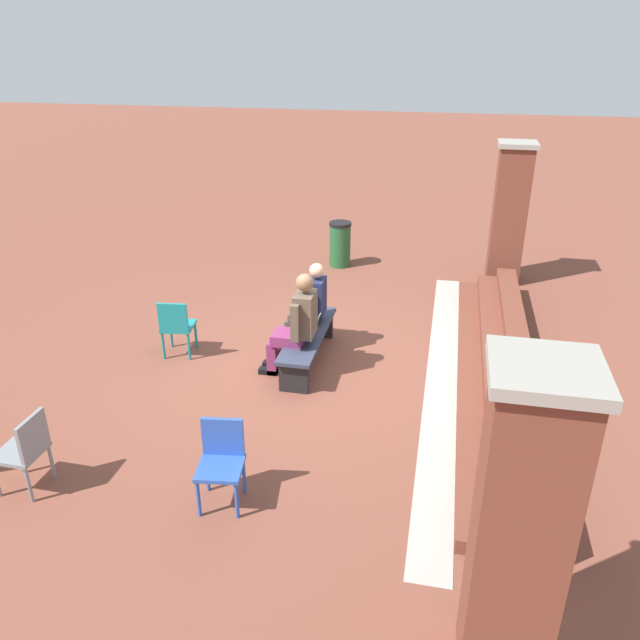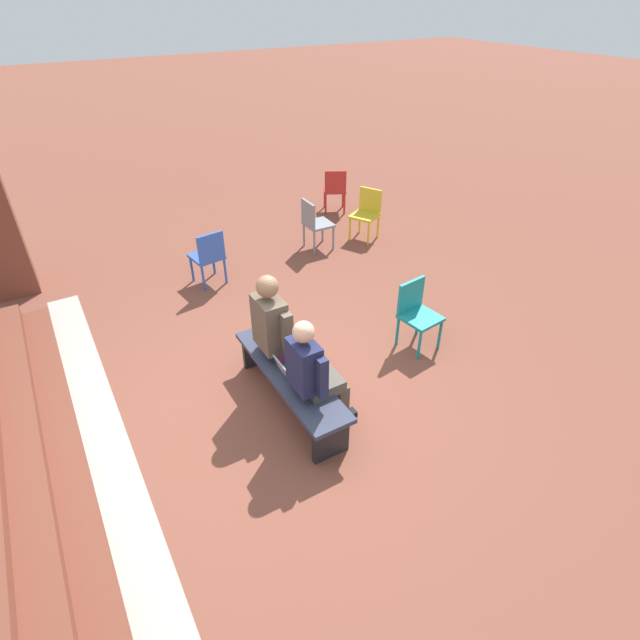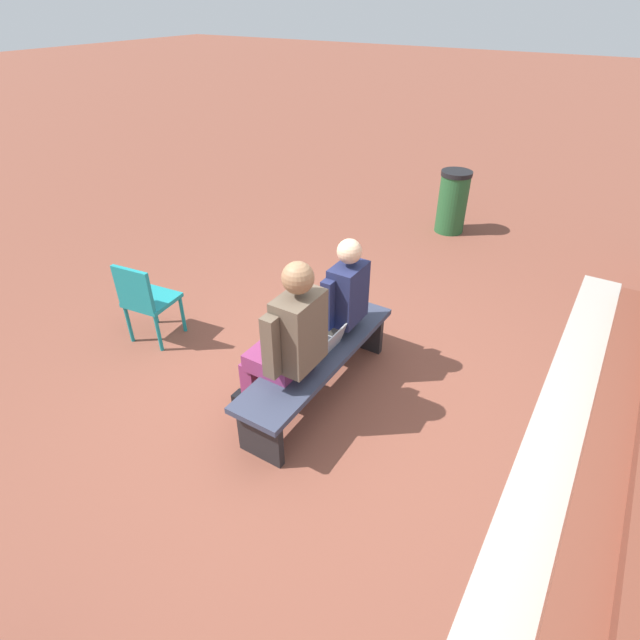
{
  "view_description": "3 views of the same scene",
  "coord_description": "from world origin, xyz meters",
  "views": [
    {
      "loc": [
        7.25,
        1.68,
        4.12
      ],
      "look_at": [
        0.08,
        0.17,
        0.73
      ],
      "focal_mm": 35.0,
      "sensor_mm": 36.0,
      "label": 1
    },
    {
      "loc": [
        -3.58,
        1.68,
        3.74
      ],
      "look_at": [
        -0.02,
        -0.42,
        0.91
      ],
      "focal_mm": 28.0,
      "sensor_mm": 36.0,
      "label": 2
    },
    {
      "loc": [
        2.63,
        1.68,
        2.9
      ],
      "look_at": [
        0.04,
        0.06,
        0.86
      ],
      "focal_mm": 28.0,
      "sensor_mm": 36.0,
      "label": 3
    }
  ],
  "objects": [
    {
      "name": "concrete_strip",
      "position": [
        -0.08,
        1.78,
        0.0
      ],
      "size": [
        7.04,
        0.4,
        0.01
      ],
      "primitive_type": "cube",
      "color": "#A8A399",
      "rests_on": "ground"
    },
    {
      "name": "plastic_chair_foreground",
      "position": [
        2.96,
        -3.11,
        0.48
      ],
      "size": [
        0.57,
        0.57,
        0.84
      ],
      "color": "gold",
      "rests_on": "ground"
    },
    {
      "name": "person_student",
      "position": [
        -0.47,
        -0.1,
        0.7
      ],
      "size": [
        0.52,
        0.65,
        1.3
      ],
      "color": "#4C473D",
      "rests_on": "ground"
    },
    {
      "name": "plastic_chair_near_bench_right",
      "position": [
        4.19,
        -3.24,
        0.48
      ],
      "size": [
        0.57,
        0.57,
        0.84
      ],
      "color": "red",
      "rests_on": "ground"
    },
    {
      "name": "plastic_chair_mid_courtyard",
      "position": [
        0.11,
        -1.84,
        0.48
      ],
      "size": [
        0.47,
        0.47,
        0.84
      ],
      "color": "teal",
      "rests_on": "ground"
    },
    {
      "name": "bench",
      "position": [
        -0.08,
        -0.03,
        0.35
      ],
      "size": [
        1.8,
        0.44,
        0.45
      ],
      "color": "#33384C",
      "rests_on": "ground"
    },
    {
      "name": "plastic_chair_far_left",
      "position": [
        3.01,
        -2.11,
        0.48
      ],
      "size": [
        0.43,
        0.43,
        0.84
      ],
      "color": "gray",
      "rests_on": "ground"
    },
    {
      "name": "laptop",
      "position": [
        -0.15,
        -0.02,
        0.5
      ],
      "size": [
        0.32,
        0.29,
        0.21
      ],
      "color": "#9EA0A5",
      "rests_on": "bench"
    },
    {
      "name": "brick_steps",
      "position": [
        -0.08,
        2.53,
        0.18
      ],
      "size": [
        6.24,
        0.9,
        0.45
      ],
      "color": "brown",
      "rests_on": "ground"
    },
    {
      "name": "plastic_chair_by_pillar",
      "position": [
        2.77,
        -0.21,
        0.48
      ],
      "size": [
        0.47,
        0.47,
        0.84
      ],
      "color": "#2D56B7",
      "rests_on": "ground"
    },
    {
      "name": "ground_plane",
      "position": [
        0.0,
        0.0,
        0.0
      ],
      "size": [
        60.0,
        60.0,
        0.0
      ],
      "primitive_type": "plane",
      "color": "brown"
    },
    {
      "name": "person_adult",
      "position": [
        0.24,
        -0.1,
        0.74
      ],
      "size": [
        0.58,
        0.74,
        1.41
      ],
      "color": "#7F2D5B",
      "rests_on": "ground"
    }
  ]
}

